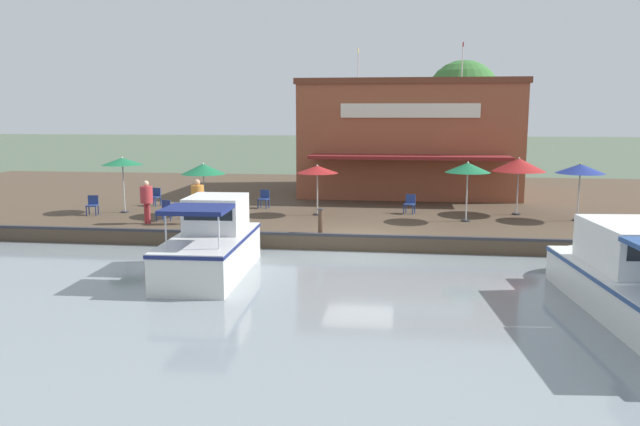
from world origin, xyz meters
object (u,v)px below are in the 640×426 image
(cafe_chair_beside_entrance, at_px, (164,209))
(cafe_chair_far_corner_seat, at_px, (264,198))
(motorboat_nearest_quay, at_px, (215,244))
(patio_umbrella_by_entrance, at_px, (317,170))
(person_near_entrance, at_px, (198,196))
(cafe_chair_under_first_umbrella, at_px, (410,203))
(patio_umbrella_near_quay_edge, at_px, (203,169))
(cafe_chair_back_row_seat, at_px, (200,208))
(cafe_chair_facing_river, at_px, (93,204))
(patio_umbrella_back_row, at_px, (580,169))
(patio_umbrella_mid_patio_left, at_px, (468,168))
(patio_umbrella_mid_patio_right, at_px, (519,165))
(mooring_post, at_px, (321,221))
(patio_umbrella_far_corner, at_px, (122,162))
(person_at_quay_edge, at_px, (146,197))
(cafe_chair_mid_patio, at_px, (155,196))
(waterfront_restaurant, at_px, (408,137))
(tree_downstream_bank, at_px, (460,100))

(cafe_chair_beside_entrance, height_order, cafe_chair_far_corner_seat, same)
(motorboat_nearest_quay, bearing_deg, patio_umbrella_by_entrance, 164.30)
(cafe_chair_far_corner_seat, height_order, person_near_entrance, person_near_entrance)
(cafe_chair_under_first_umbrella, relative_size, person_near_entrance, 0.47)
(patio_umbrella_near_quay_edge, distance_m, cafe_chair_under_first_umbrella, 9.17)
(cafe_chair_back_row_seat, distance_m, cafe_chair_facing_river, 4.98)
(patio_umbrella_back_row, relative_size, patio_umbrella_near_quay_edge, 1.04)
(patio_umbrella_mid_patio_left, bearing_deg, cafe_chair_beside_entrance, -83.39)
(patio_umbrella_mid_patio_right, height_order, cafe_chair_facing_river, patio_umbrella_mid_patio_right)
(cafe_chair_back_row_seat, bearing_deg, mooring_post, 63.31)
(patio_umbrella_by_entrance, relative_size, cafe_chair_far_corner_seat, 2.60)
(patio_umbrella_mid_patio_left, height_order, patio_umbrella_far_corner, patio_umbrella_far_corner)
(person_at_quay_edge, bearing_deg, cafe_chair_far_corner_seat, 140.75)
(cafe_chair_mid_patio, xyz_separation_m, person_at_quay_edge, (4.72, 1.56, 0.63))
(patio_umbrella_far_corner, bearing_deg, patio_umbrella_near_quay_edge, 83.13)
(patio_umbrella_back_row, bearing_deg, patio_umbrella_mid_patio_right, -119.96)
(patio_umbrella_mid_patio_right, relative_size, cafe_chair_mid_patio, 2.97)
(patio_umbrella_mid_patio_left, distance_m, person_at_quay_edge, 13.08)
(patio_umbrella_back_row, distance_m, person_at_quay_edge, 17.73)
(cafe_chair_facing_river, bearing_deg, cafe_chair_beside_entrance, 74.78)
(patio_umbrella_far_corner, bearing_deg, waterfront_restaurant, 126.21)
(waterfront_restaurant, height_order, patio_umbrella_mid_patio_left, waterfront_restaurant)
(patio_umbrella_far_corner, distance_m, person_near_entrance, 4.97)
(patio_umbrella_back_row, relative_size, tree_downstream_bank, 0.32)
(patio_umbrella_mid_patio_left, bearing_deg, cafe_chair_mid_patio, -99.96)
(cafe_chair_back_row_seat, bearing_deg, person_at_quay_edge, -51.15)
(patio_umbrella_back_row, height_order, cafe_chair_under_first_umbrella, patio_umbrella_back_row)
(motorboat_nearest_quay, bearing_deg, patio_umbrella_mid_patio_right, 129.99)
(tree_downstream_bank, bearing_deg, cafe_chair_under_first_umbrella, -15.28)
(cafe_chair_beside_entrance, bearing_deg, patio_umbrella_by_entrance, 110.17)
(patio_umbrella_near_quay_edge, relative_size, mooring_post, 2.38)
(waterfront_restaurant, xyz_separation_m, patio_umbrella_back_row, (8.93, 6.93, -0.91))
(patio_umbrella_mid_patio_left, height_order, cafe_chair_beside_entrance, patio_umbrella_mid_patio_left)
(person_at_quay_edge, distance_m, mooring_post, 7.40)
(cafe_chair_mid_patio, bearing_deg, cafe_chair_under_first_umbrella, 86.19)
(waterfront_restaurant, relative_size, patio_umbrella_mid_patio_right, 4.60)
(cafe_chair_under_first_umbrella, relative_size, cafe_chair_mid_patio, 1.00)
(cafe_chair_back_row_seat, height_order, person_at_quay_edge, person_at_quay_edge)
(patio_umbrella_mid_patio_right, bearing_deg, cafe_chair_under_first_umbrella, -86.41)
(patio_umbrella_far_corner, relative_size, cafe_chair_facing_river, 2.94)
(patio_umbrella_by_entrance, xyz_separation_m, tree_downstream_bank, (-12.13, 7.09, 3.18))
(patio_umbrella_by_entrance, bearing_deg, cafe_chair_back_row_seat, -71.64)
(cafe_chair_facing_river, xyz_separation_m, person_at_quay_edge, (1.75, 3.24, 0.63))
(patio_umbrella_mid_patio_right, xyz_separation_m, tree_downstream_bank, (-10.92, -1.60, 2.97))
(cafe_chair_facing_river, bearing_deg, cafe_chair_under_first_umbrella, 98.90)
(patio_umbrella_mid_patio_right, relative_size, cafe_chair_far_corner_seat, 2.97)
(patio_umbrella_mid_patio_left, bearing_deg, patio_umbrella_by_entrance, -97.28)
(cafe_chair_under_first_umbrella, xyz_separation_m, cafe_chair_facing_river, (2.16, -13.80, 0.00))
(patio_umbrella_mid_patio_left, height_order, patio_umbrella_by_entrance, patio_umbrella_mid_patio_left)
(cafe_chair_back_row_seat, bearing_deg, patio_umbrella_mid_patio_left, 94.06)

